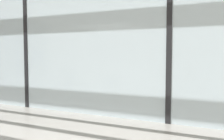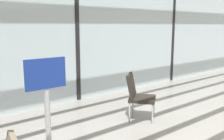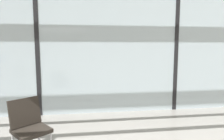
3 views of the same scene
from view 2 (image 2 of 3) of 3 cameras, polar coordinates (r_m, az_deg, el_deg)
name	(u,v)px [view 2 (image 2 of 3)]	position (r m, az deg, el deg)	size (l,w,h in m)	color
glass_curtain_wall	(76,25)	(5.92, -8.18, 10.19)	(14.00, 0.08, 3.57)	silver
window_mullion_1	(76,25)	(5.92, -8.18, 10.19)	(0.10, 0.12, 3.57)	black
window_mullion_2	(172,25)	(8.27, 13.57, 9.97)	(0.10, 0.12, 3.57)	black
lounge_chair_0	(138,94)	(4.80, 5.89, -5.37)	(0.70, 0.71, 0.87)	#28231E
info_sign	(48,129)	(2.84, -14.29, -12.80)	(0.44, 0.32, 1.44)	#333333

